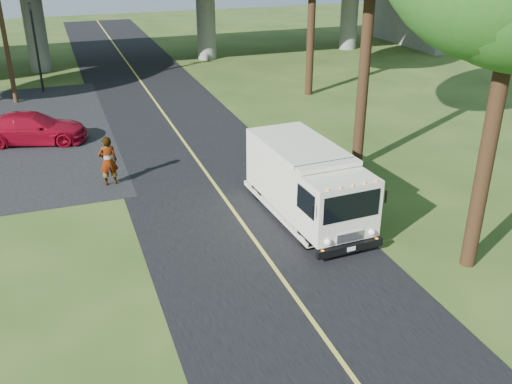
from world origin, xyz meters
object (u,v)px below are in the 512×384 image
traffic_signal (35,38)px  step_van (307,181)px  utility_pole (1,20)px  red_sedan (33,128)px  pedestrian (108,161)px

traffic_signal → step_van: traffic_signal is taller
traffic_signal → utility_pole: size_ratio=0.58×
traffic_signal → red_sedan: 9.79m
pedestrian → red_sedan: bearing=-69.4°
step_van → utility_pole: bearing=114.5°
red_sedan → pedestrian: size_ratio=2.47×
traffic_signal → step_van: (8.20, -20.61, -1.84)m
step_van → pedestrian: step_van is taller
utility_pole → pedestrian: (3.70, -13.53, -3.61)m
utility_pole → step_van: size_ratio=1.48×
red_sedan → pedestrian: (2.75, -6.08, 0.28)m
step_van → pedestrian: bearing=136.7°
traffic_signal → pedestrian: 15.84m
utility_pole → traffic_signal: bearing=53.1°
traffic_signal → step_van: bearing=-68.3°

